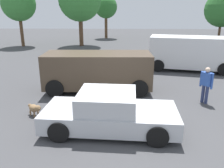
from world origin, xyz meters
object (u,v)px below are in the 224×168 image
object	(u,v)px
sedan_foreground	(109,113)
van_white	(190,52)
suv_dark	(98,70)
dog	(35,108)
pedestrian	(206,82)

from	to	relation	value
sedan_foreground	van_white	bearing A→B (deg)	62.19
van_white	sedan_foreground	bearing A→B (deg)	70.91
van_white	suv_dark	world-z (taller)	van_white
sedan_foreground	suv_dark	bearing A→B (deg)	103.83
dog	suv_dark	world-z (taller)	suv_dark
dog	suv_dark	distance (m)	3.62
suv_dark	sedan_foreground	bearing A→B (deg)	99.09
suv_dark	pedestrian	xyz separation A→B (m)	(4.55, -1.44, -0.10)
van_white	suv_dark	bearing A→B (deg)	49.09
sedan_foreground	van_white	world-z (taller)	van_white
suv_dark	pedestrian	world-z (taller)	suv_dark
sedan_foreground	dog	bearing A→B (deg)	165.69
sedan_foreground	suv_dark	xyz separation A→B (m)	(-0.69, 3.78, 0.41)
sedan_foreground	pedestrian	bearing A→B (deg)	34.64
sedan_foreground	suv_dark	world-z (taller)	suv_dark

